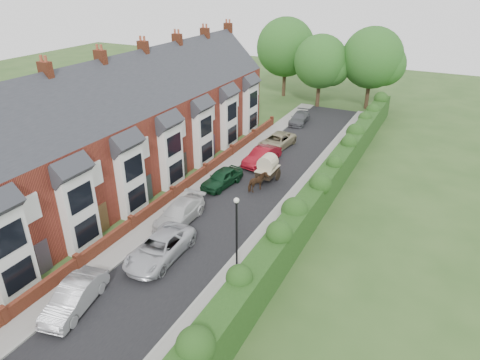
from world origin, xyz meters
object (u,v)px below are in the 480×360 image
Objects in this scene: car_red at (262,156)px; car_grey at (299,118)px; car_white at (179,213)px; car_silver_a at (75,297)px; car_silver_b at (160,248)px; horse_cart at (268,167)px; car_beige at (277,141)px; car_green at (222,178)px; lamppost at (237,227)px; horse at (258,183)px.

car_red reaches higher than car_grey.
car_white reaches higher than car_grey.
car_white is at bearing 77.54° from car_silver_a.
car_red is at bearing -91.52° from car_grey.
horse_cart is at bearing 80.54° from car_silver_b.
car_white is 1.07× the size of car_red.
car_beige is 1.49× the size of horse_cart.
horse_cart is at bearing -50.08° from car_red.
car_green is 4.00m from horse_cart.
lamppost is at bearing -62.83° from car_red.
horse is 0.54× the size of horse_cart.
lamppost is 1.20× the size of car_green.
car_white is 6.43m from car_green.
car_green is at bearing 28.26° from horse.
car_silver_a is 26.29m from car_beige.
car_red is 3.78m from horse_cart.
car_red reaches higher than car_silver_a.
car_silver_b reaches higher than car_silver_a.
car_white is 12.12m from car_red.
car_silver_a is 9.81m from car_white.
car_beige is 9.81m from horse.
car_silver_b is 4.35m from car_white.
car_beige is (-0.30, 4.38, -0.06)m from car_red.
car_silver_b is at bearing -80.75° from car_red.
car_red reaches higher than car_silver_b.
car_green is at bearing 88.17° from car_white.
horse is at bearing 67.50° from car_silver_a.
car_grey is at bearing 102.32° from lamppost.
car_silver_b is at bearing -82.32° from car_beige.
car_beige is at bearing 89.47° from car_silver_b.
car_grey is 18.27m from horse.
horse is at bearing -60.99° from car_red.
car_silver_a reaches higher than car_white.
car_red is 12.91m from car_grey.
horse_cart reaches higher than car_white.
lamppost reaches higher than car_grey.
car_silver_a is 1.04× the size of car_green.
car_beige is 8.52m from car_grey.
horse_cart is at bearing 68.59° from car_silver_a.
horse is at bearing 107.99° from lamppost.
car_beige is at bearing 76.13° from car_silver_a.
horse reaches higher than car_silver_a.
car_silver_b is 2.96× the size of horse.
car_silver_b is 20.61m from car_beige.
car_green is at bearing -141.09° from horse_cart.
car_silver_b is 10.66m from car_green.
car_silver_b is at bearing 64.04° from car_silver_a.
car_silver_a is at bearing -84.67° from car_red.
horse_cart is at bearing 105.21° from lamppost.
car_red is at bearing 88.85° from car_silver_b.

